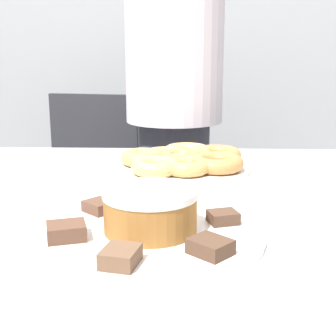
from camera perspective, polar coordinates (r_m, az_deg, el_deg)
The scene contains 21 objects.
wall_back at distance 2.56m, azimuth 0.66°, elevation 19.75°, with size 8.00×0.05×2.60m.
table at distance 0.97m, azimuth -1.39°, elevation -8.37°, with size 1.68×1.10×0.75m.
person_standing at distance 1.75m, azimuth 0.77°, elevation 7.52°, with size 0.36×0.36×1.61m.
office_chair_left at distance 2.02m, azimuth -10.13°, elevation -4.68°, with size 0.51×0.51×0.87m.
plate_cake at distance 0.78m, azimuth -2.42°, elevation -7.95°, with size 0.38×0.38×0.01m.
plate_donuts at distance 1.21m, azimuth 1.54°, elevation 0.05°, with size 0.36×0.36×0.01m.
frosted_cake at distance 0.77m, azimuth -2.45°, elevation -5.14°, with size 0.16×0.16×0.07m.
lamington_0 at distance 0.89m, azimuth 0.03°, elevation -3.77°, with size 0.05×0.05×0.03m.
lamington_1 at distance 0.87m, azimuth -8.40°, elevation -4.66°, with size 0.07×0.07×0.02m.
lamington_2 at distance 0.76m, azimuth -12.29°, elevation -7.53°, with size 0.07×0.07×0.03m.
lamington_3 at distance 0.66m, azimuth -5.82°, elevation -10.69°, with size 0.06×0.06×0.02m.
lamington_4 at distance 0.69m, azimuth 5.19°, elevation -9.53°, with size 0.07×0.07×0.02m.
lamington_5 at distance 0.81m, azimuth 6.72°, elevation -5.97°, with size 0.06×0.05×0.02m.
donut_0 at distance 1.20m, azimuth 1.55°, elevation 1.15°, with size 0.11×0.11×0.04m.
donut_1 at distance 1.26m, azimuth -0.30°, elevation 1.58°, with size 0.12×0.12×0.03m.
donut_2 at distance 1.22m, azimuth -3.22°, elevation 1.28°, with size 0.11×0.11×0.04m.
donut_3 at distance 1.12m, azimuth -1.57°, elevation 0.18°, with size 0.12×0.12×0.04m.
donut_4 at distance 1.13m, azimuth 2.25°, elevation 0.18°, with size 0.11×0.11×0.04m.
donut_5 at distance 1.16m, azimuth 5.98°, elevation 0.62°, with size 0.13×0.13×0.04m.
donut_6 at distance 1.25m, azimuth 5.90°, elevation 1.60°, with size 0.13×0.13×0.04m.
donut_7 at distance 1.28m, azimuth 2.32°, elevation 1.94°, with size 0.13×0.13×0.04m.
Camera 1 is at (0.05, -0.90, 1.04)m, focal length 50.00 mm.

